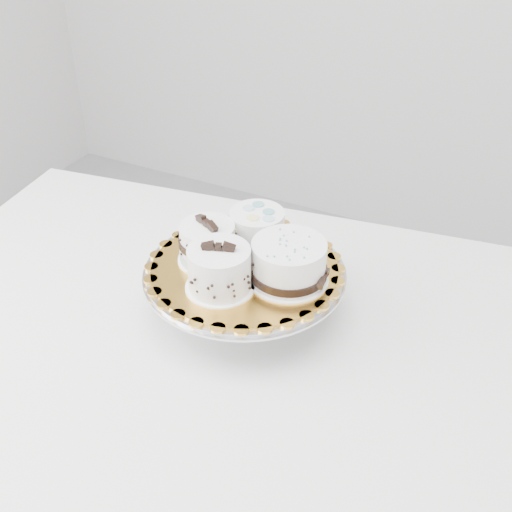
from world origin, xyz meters
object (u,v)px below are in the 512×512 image
at_px(cake_stand, 245,283).
at_px(cake_banded, 208,244).
at_px(table, 229,361).
at_px(cake_ribbon, 289,263).
at_px(cake_swirl, 219,270).
at_px(cake_dots, 257,229).
at_px(cake_board, 245,268).

height_order(cake_stand, cake_banded, cake_banded).
bearing_deg(table, cake_ribbon, 25.47).
distance_m(cake_swirl, cake_dots, 0.13).
relative_size(cake_board, cake_swirl, 2.46).
distance_m(cake_stand, cake_banded, 0.09).
relative_size(cake_swirl, cake_dots, 1.09).
distance_m(table, cake_board, 0.18).
height_order(table, cake_banded, cake_banded).
relative_size(cake_banded, cake_ribbon, 0.88).
xyz_separation_m(cake_stand, cake_swirl, (-0.01, -0.07, 0.07)).
height_order(cake_board, cake_banded, cake_banded).
xyz_separation_m(cake_swirl, cake_banded, (-0.06, 0.06, -0.00)).
xyz_separation_m(table, cake_banded, (-0.06, 0.04, 0.20)).
distance_m(cake_banded, cake_ribbon, 0.14).
relative_size(cake_stand, cake_dots, 2.93).
xyz_separation_m(cake_board, cake_dots, (-0.01, 0.06, 0.04)).
relative_size(cake_stand, cake_board, 1.09).
xyz_separation_m(table, cake_swirl, (-0.00, -0.01, 0.20)).
bearing_deg(cake_dots, table, -93.51).
height_order(cake_stand, cake_swirl, cake_swirl).
xyz_separation_m(cake_stand, cake_board, (-0.00, -0.00, 0.03)).
distance_m(cake_board, cake_dots, 0.07).
bearing_deg(cake_banded, cake_stand, 34.10).
bearing_deg(cake_ribbon, cake_board, 174.28).
bearing_deg(cake_stand, table, -94.71).
xyz_separation_m(cake_stand, cake_banded, (-0.06, -0.01, 0.06)).
xyz_separation_m(cake_dots, cake_ribbon, (0.09, -0.06, -0.00)).
height_order(table, cake_ribbon, cake_ribbon).
bearing_deg(cake_stand, cake_dots, 97.82).
distance_m(table, cake_ribbon, 0.23).
bearing_deg(cake_board, cake_ribbon, 1.11).
distance_m(cake_stand, cake_board, 0.03).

